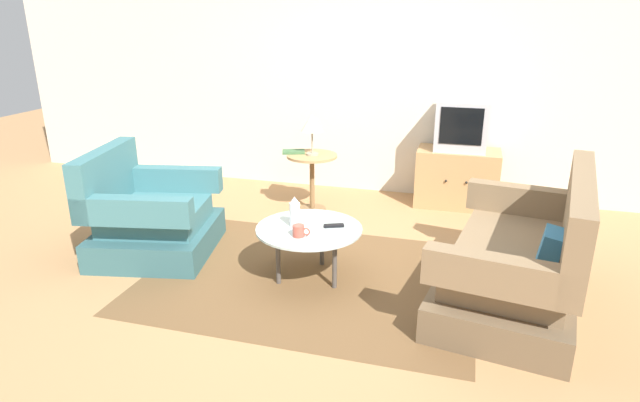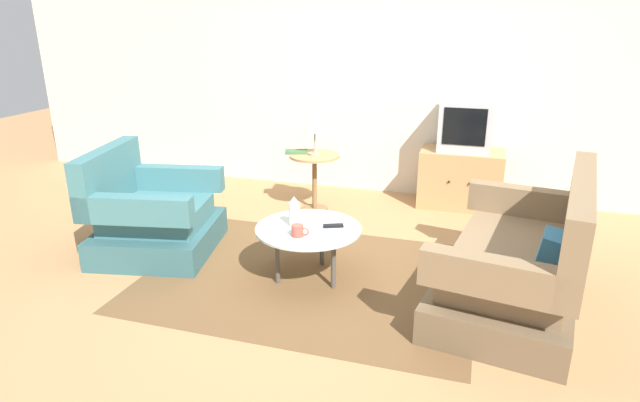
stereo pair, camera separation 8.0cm
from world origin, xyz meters
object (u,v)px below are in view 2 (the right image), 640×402
Objects in this scene: television at (465,126)px; book at (296,152)px; coffee_table at (309,232)px; mug at (298,231)px; vase at (294,212)px; side_table at (315,170)px; armchair at (151,217)px; tv_remote_dark at (333,226)px; couch at (520,265)px; tv_stand at (460,179)px; tv_remote_silver at (300,215)px; table_lamp at (315,124)px.

television is 1.75m from book.
coffee_table is 0.19m from mug.
vase is at bearing -119.20° from television.
armchair is at bearing -127.55° from side_table.
tv_remote_dark is (0.59, -1.38, -0.00)m from side_table.
couch is at bearing 1.32° from vase.
tv_stand is 2.13m from tv_remote_dark.
vase is 0.90× the size of book.
couch is at bearing -36.23° from side_table.
tv_remote_dark is (1.63, -0.03, 0.13)m from armchair.
couch is 6.42× the size of book.
armchair is 4.79× the size of vase.
vase is 1.51× the size of tv_remote_dark.
mug is (0.39, -1.63, 0.03)m from side_table.
coffee_table is 5.13× the size of tv_remote_dark.
side_table is 1.28m from tv_remote_silver.
book is (-1.64, -0.56, -0.25)m from television.
vase is 1.46× the size of tv_remote_silver.
tv_stand is at bearing 21.67° from side_table.
table_lamp is 2.54× the size of tv_remote_silver.
couch is 2.47m from table_lamp.
couch is at bearing -75.89° from tv_stand.
table_lamp is 1.57m from tv_remote_dark.
tv_stand is at bearing 63.15° from coffee_table.
table_lamp is at bearing -90.00° from tv_remote_dark.
vase is 1.79× the size of mug.
television is (1.44, 0.58, 0.43)m from side_table.
television reaches higher than vase.
side_table is at bearing 101.51° from vase.
table_lamp is 3.12× the size of mug.
armchair is at bearing -142.14° from tv_stand.
table_lamp reaches higher than tv_remote_silver.
tv_remote_silver is at bearing -77.69° from table_lamp.
tv_remote_dark is at bearing 98.03° from couch.
tv_remote_silver is 0.61× the size of book.
armchair is at bearing -15.23° from tv_remote_silver.
television is 2.36m from vase.
couch is at bearing -75.96° from television.
book is (-0.21, 0.03, -0.31)m from table_lamp.
tv_stand reaches higher than tv_remote_silver.
vase is (-0.11, -0.00, 0.15)m from coffee_table.
table_lamp reaches higher than coffee_table.
vase reaches higher than tv_remote_silver.
book reaches higher than tv_remote_silver.
television is at bearing 23.51° from couch.
tv_remote_dark is (0.17, 0.07, 0.04)m from coffee_table.
vase is 1.56m from book.
book is (-2.14, 1.44, 0.30)m from couch.
book is (-1.64, -0.55, 0.31)m from tv_stand.
couch reaches higher than tv_remote_silver.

